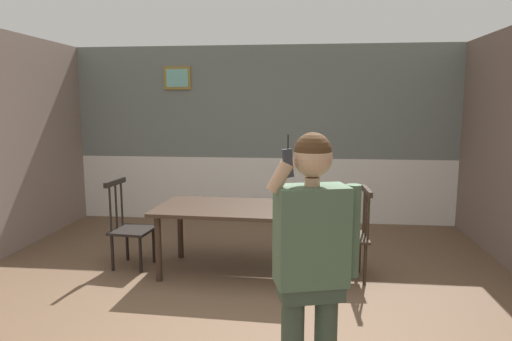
{
  "coord_description": "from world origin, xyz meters",
  "views": [
    {
      "loc": [
        0.64,
        -3.59,
        1.9
      ],
      "look_at": [
        0.3,
        -0.38,
        1.41
      ],
      "focal_mm": 31.12,
      "sensor_mm": 36.0,
      "label": 1
    }
  ],
  "objects_px": {
    "dining_table": "(235,214)",
    "person_figure": "(312,255)",
    "chair_by_doorway": "(350,235)",
    "chair_near_window": "(129,227)"
  },
  "relations": [
    {
      "from": "dining_table",
      "to": "person_figure",
      "type": "xyz_separation_m",
      "value": [
        0.8,
        -2.23,
        0.33
      ]
    },
    {
      "from": "dining_table",
      "to": "person_figure",
      "type": "height_order",
      "value": "person_figure"
    },
    {
      "from": "chair_by_doorway",
      "to": "dining_table",
      "type": "bearing_deg",
      "value": 85.58
    },
    {
      "from": "person_figure",
      "to": "chair_by_doorway",
      "type": "bearing_deg",
      "value": -117.24
    },
    {
      "from": "dining_table",
      "to": "person_figure",
      "type": "distance_m",
      "value": 2.39
    },
    {
      "from": "chair_near_window",
      "to": "chair_by_doorway",
      "type": "relative_size",
      "value": 1.02
    },
    {
      "from": "dining_table",
      "to": "chair_near_window",
      "type": "distance_m",
      "value": 1.28
    },
    {
      "from": "chair_near_window",
      "to": "dining_table",
      "type": "bearing_deg",
      "value": 93.43
    },
    {
      "from": "person_figure",
      "to": "chair_near_window",
      "type": "bearing_deg",
      "value": -63.37
    },
    {
      "from": "dining_table",
      "to": "chair_near_window",
      "type": "bearing_deg",
      "value": 177.61
    }
  ]
}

